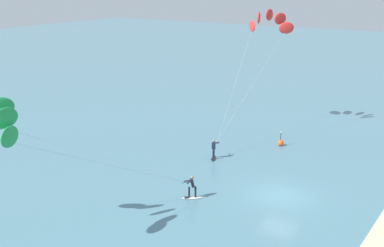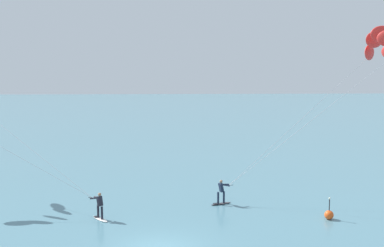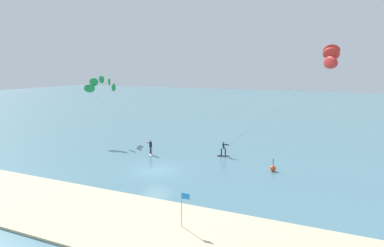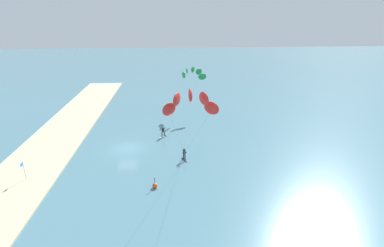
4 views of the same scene
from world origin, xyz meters
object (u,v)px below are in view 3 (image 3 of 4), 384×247
object	(u,v)px
kitesurfer_mid_water	(104,86)
marker_buoy	(273,168)
kitesurfer_nearshore	(325,62)
beach_flag	(184,203)

from	to	relation	value
kitesurfer_mid_water	marker_buoy	world-z (taller)	kitesurfer_mid_water
kitesurfer_nearshore	marker_buoy	bearing A→B (deg)	-136.78
kitesurfer_mid_water	beach_flag	world-z (taller)	kitesurfer_mid_water
kitesurfer_nearshore	marker_buoy	world-z (taller)	kitesurfer_nearshore
kitesurfer_mid_water	beach_flag	bearing A→B (deg)	-42.00
kitesurfer_mid_water	beach_flag	xyz separation A→B (m)	(22.03, -19.83, -5.52)
marker_buoy	beach_flag	bearing A→B (deg)	-98.87
kitesurfer_nearshore	beach_flag	size ratio (longest dim) A/B	5.50
marker_buoy	kitesurfer_nearshore	bearing A→B (deg)	43.22
kitesurfer_nearshore	kitesurfer_mid_water	distance (m)	28.30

